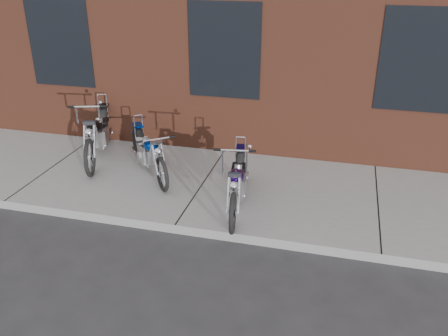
# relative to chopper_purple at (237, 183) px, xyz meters

# --- Properties ---
(ground) EXTENTS (120.00, 120.00, 0.00)m
(ground) POSITION_rel_chopper_purple_xyz_m (-0.77, -0.85, -0.54)
(ground) COLOR #2C2C2E
(ground) RESTS_ON ground
(sidewalk) EXTENTS (22.00, 3.00, 0.15)m
(sidewalk) POSITION_rel_chopper_purple_xyz_m (-0.77, 0.65, -0.47)
(sidewalk) COLOR gray
(sidewalk) RESTS_ON ground
(chopper_purple) EXTENTS (0.57, 2.16, 1.22)m
(chopper_purple) POSITION_rel_chopper_purple_xyz_m (0.00, 0.00, 0.00)
(chopper_purple) COLOR black
(chopper_purple) RESTS_ON sidewalk
(chopper_blue) EXTENTS (1.42, 1.74, 0.93)m
(chopper_blue) POSITION_rel_chopper_purple_xyz_m (-1.86, 0.80, -0.01)
(chopper_blue) COLOR black
(chopper_blue) RESTS_ON sidewalk
(chopper_third) EXTENTS (0.93, 2.39, 1.25)m
(chopper_third) POSITION_rel_chopper_purple_xyz_m (-3.13, 1.29, 0.05)
(chopper_third) COLOR black
(chopper_third) RESTS_ON sidewalk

